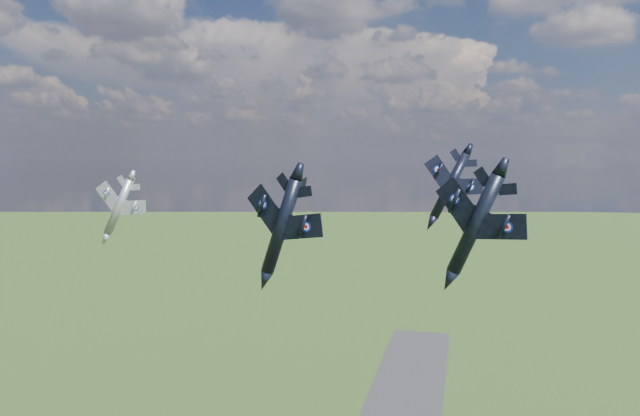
% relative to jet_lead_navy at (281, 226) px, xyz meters
% --- Properties ---
extents(jet_lead_navy, '(16.30, 18.87, 7.11)m').
position_rel_jet_lead_navy_xyz_m(jet_lead_navy, '(0.00, 0.00, 0.00)').
color(jet_lead_navy, black).
extents(jet_right_navy, '(15.17, 17.15, 6.88)m').
position_rel_jet_lead_navy_xyz_m(jet_right_navy, '(21.30, -7.56, 1.56)').
color(jet_right_navy, black).
extents(jet_high_navy, '(14.67, 17.18, 7.43)m').
position_rel_jet_lead_navy_xyz_m(jet_high_navy, '(18.14, 28.12, 3.55)').
color(jet_high_navy, black).
extents(jet_left_silver, '(10.28, 13.19, 6.06)m').
position_rel_jet_lead_navy_xyz_m(jet_left_silver, '(-29.68, 15.25, 0.47)').
color(jet_left_silver, gray).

